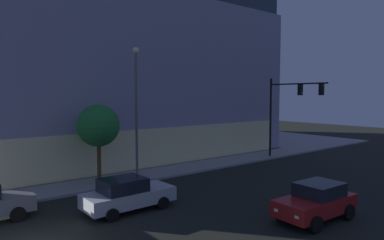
% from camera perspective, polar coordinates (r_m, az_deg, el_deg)
% --- Properties ---
extents(modern_building, '(29.36, 31.38, 16.51)m').
position_cam_1_polar(modern_building, '(40.41, -17.34, 7.59)').
color(modern_building, '#4C4C51').
rests_on(modern_building, ground).
extents(traffic_light_far_corner, '(0.36, 5.46, 6.94)m').
position_cam_1_polar(traffic_light_far_corner, '(30.39, 15.83, 2.88)').
color(traffic_light_far_corner, black).
rests_on(traffic_light_far_corner, sidewalk_corner).
extents(street_lamp_sidewalk, '(0.44, 0.44, 8.51)m').
position_cam_1_polar(street_lamp_sidewalk, '(22.48, -9.21, 3.65)').
color(street_lamp_sidewalk, slate).
rests_on(street_lamp_sidewalk, sidewalk_corner).
extents(sidewalk_tree, '(2.62, 2.62, 4.89)m').
position_cam_1_polar(sidewalk_tree, '(22.07, -15.22, -0.94)').
color(sidewalk_tree, '#523E1E').
rests_on(sidewalk_tree, sidewalk_corner).
extents(car_silver, '(4.45, 2.13, 1.62)m').
position_cam_1_polar(car_silver, '(17.45, -10.63, -11.94)').
color(car_silver, '#B7BABF').
rests_on(car_silver, ground).
extents(car_red, '(4.12, 2.15, 1.66)m').
position_cam_1_polar(car_red, '(16.87, 19.83, -12.51)').
color(car_red, maroon).
rests_on(car_red, ground).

